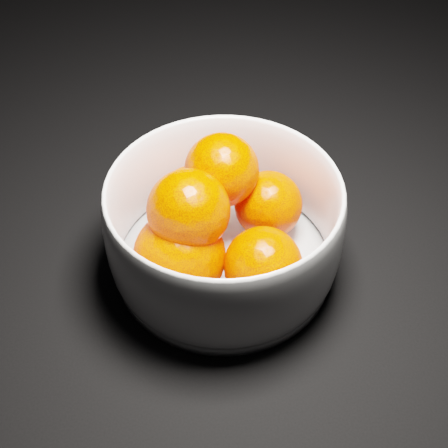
{
  "coord_description": "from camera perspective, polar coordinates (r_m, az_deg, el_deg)",
  "views": [
    {
      "loc": [
        0.23,
        -0.16,
        0.49
      ],
      "look_at": [
        0.25,
        0.25,
        0.06
      ],
      "focal_mm": 50.0,
      "sensor_mm": 36.0,
      "label": 1
    }
  ],
  "objects": [
    {
      "name": "bowl",
      "position": [
        0.6,
        0.0,
        -0.37
      ],
      "size": [
        0.23,
        0.23,
        0.11
      ],
      "rotation": [
        0.0,
        0.0,
        0.12
      ],
      "color": "silver",
      "rests_on": "ground"
    },
    {
      "name": "orange_pile",
      "position": [
        0.59,
        -0.93,
        0.22
      ],
      "size": [
        0.17,
        0.16,
        0.12
      ],
      "color": "#FF3A00",
      "rests_on": "bowl"
    }
  ]
}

